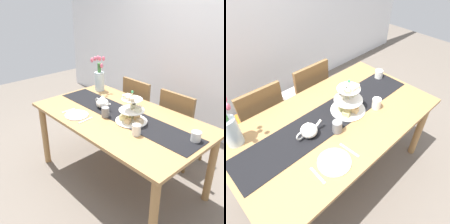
# 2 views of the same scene
# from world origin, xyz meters

# --- Properties ---
(ground_plane) EXTENTS (8.00, 8.00, 0.00)m
(ground_plane) POSITION_xyz_m (0.00, 0.00, 0.00)
(ground_plane) COLOR #6B6056
(room_wall_rear) EXTENTS (6.00, 0.08, 2.60)m
(room_wall_rear) POSITION_xyz_m (0.00, 1.59, 1.30)
(room_wall_rear) COLOR silver
(room_wall_rear) RESTS_ON ground_plane
(dining_table) EXTENTS (1.75, 0.98, 0.77)m
(dining_table) POSITION_xyz_m (0.00, 0.00, 0.67)
(dining_table) COLOR #A37747
(dining_table) RESTS_ON ground_plane
(chair_left) EXTENTS (0.42, 0.42, 0.91)m
(chair_left) POSITION_xyz_m (-0.34, 0.72, 0.50)
(chair_left) COLOR brown
(chair_left) RESTS_ON ground_plane
(chair_right) EXTENTS (0.42, 0.42, 0.91)m
(chair_right) POSITION_xyz_m (0.24, 0.72, 0.50)
(chair_right) COLOR brown
(chair_right) RESTS_ON ground_plane
(table_runner) EXTENTS (1.68, 0.33, 0.00)m
(table_runner) POSITION_xyz_m (0.00, 0.04, 0.77)
(table_runner) COLOR black
(table_runner) RESTS_ON dining_table
(tiered_cake_stand) EXTENTS (0.30, 0.30, 0.30)m
(tiered_cake_stand) POSITION_xyz_m (0.16, 0.00, 0.86)
(tiered_cake_stand) COLOR beige
(tiered_cake_stand) RESTS_ON table_runner
(teapot) EXTENTS (0.24, 0.13, 0.14)m
(teapot) POSITION_xyz_m (-0.26, 0.00, 0.82)
(teapot) COLOR white
(teapot) RESTS_ON table_runner
(tulip_vase) EXTENTS (0.15, 0.14, 0.44)m
(tulip_vase) POSITION_xyz_m (-0.69, 0.32, 0.92)
(tulip_vase) COLOR silver
(tulip_vase) RESTS_ON dining_table
(cream_jug) EXTENTS (0.08, 0.08, 0.08)m
(cream_jug) POSITION_xyz_m (0.75, 0.13, 0.81)
(cream_jug) COLOR white
(cream_jug) RESTS_ON dining_table
(dinner_plate_left) EXTENTS (0.23, 0.23, 0.01)m
(dinner_plate_left) POSITION_xyz_m (-0.29, -0.31, 0.77)
(dinner_plate_left) COLOR white
(dinner_plate_left) RESTS_ON dining_table
(fork_left) EXTENTS (0.02, 0.15, 0.01)m
(fork_left) POSITION_xyz_m (-0.43, -0.31, 0.77)
(fork_left) COLOR silver
(fork_left) RESTS_ON dining_table
(knife_left) EXTENTS (0.03, 0.17, 0.01)m
(knife_left) POSITION_xyz_m (-0.14, -0.31, 0.77)
(knife_left) COLOR silver
(knife_left) RESTS_ON dining_table
(mug_grey) EXTENTS (0.08, 0.08, 0.09)m
(mug_grey) POSITION_xyz_m (-0.08, -0.12, 0.82)
(mug_grey) COLOR slate
(mug_grey) RESTS_ON table_runner
(mug_white_text) EXTENTS (0.08, 0.08, 0.09)m
(mug_white_text) POSITION_xyz_m (0.36, -0.15, 0.81)
(mug_white_text) COLOR white
(mug_white_text) RESTS_ON dining_table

